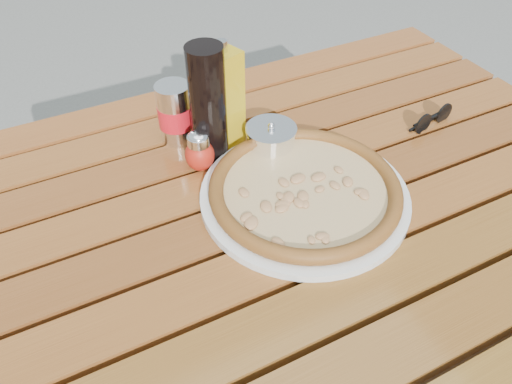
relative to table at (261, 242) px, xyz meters
name	(u,v)px	position (x,y,z in m)	size (l,w,h in m)	color
table	(261,242)	(0.00, 0.00, 0.00)	(1.40, 0.90, 0.75)	#321D0B
plate	(304,196)	(0.08, 0.00, 0.08)	(0.36, 0.36, 0.01)	silver
pizza	(305,189)	(0.08, 0.00, 0.10)	(0.40, 0.40, 0.03)	beige
pepper_shaker	(199,151)	(-0.05, 0.15, 0.11)	(0.07, 0.07, 0.08)	red
oregano_shaker	(208,135)	(-0.01, 0.19, 0.11)	(0.07, 0.07, 0.08)	#394019
dark_bottle	(208,104)	(-0.01, 0.19, 0.19)	(0.07, 0.07, 0.22)	black
soda_can	(175,114)	(-0.05, 0.26, 0.13)	(0.08, 0.08, 0.12)	silver
olive_oil_cruet	(224,98)	(0.03, 0.21, 0.17)	(0.07, 0.07, 0.21)	#B59513
parmesan_tin	(271,140)	(0.09, 0.13, 0.11)	(0.12, 0.12, 0.07)	white
sunglasses	(432,119)	(0.43, 0.07, 0.09)	(0.11, 0.04, 0.04)	black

